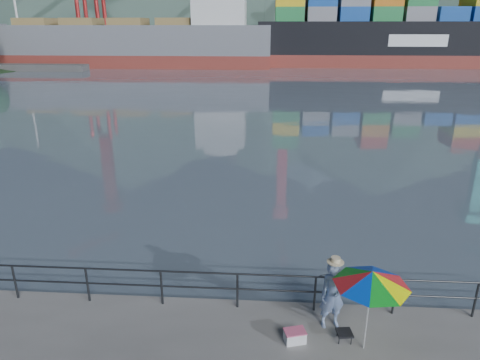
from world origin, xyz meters
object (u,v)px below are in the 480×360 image
Objects in this scene: cooler_bag at (295,337)px; bulk_carrier at (143,42)px; beach_umbrella at (372,278)px; fisherman at (333,295)px; container_ship at (420,32)px.

cooler_bag is 75.38m from bulk_carrier.
beach_umbrella is at bearing -70.63° from bulk_carrier.
cooler_bag is (-0.91, -0.64, -0.74)m from fisherman.
bulk_carrier is (-25.17, 71.60, 2.29)m from beach_umbrella.
beach_umbrella is 2.34m from cooler_bag.
cooler_bag is at bearing 175.87° from beach_umbrella.
container_ship reaches higher than fisherman.
bulk_carrier is 0.90× the size of container_ship.
container_ship is (26.34, 75.50, 5.74)m from cooler_bag.
container_ship is at bearing 57.19° from fisherman.
cooler_bag is 0.01× the size of bulk_carrier.
cooler_bag is at bearing -71.73° from bulk_carrier.
fisherman is 3.71× the size of cooler_bag.
container_ship reaches higher than bulk_carrier.
fisherman is 75.03m from bulk_carrier.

